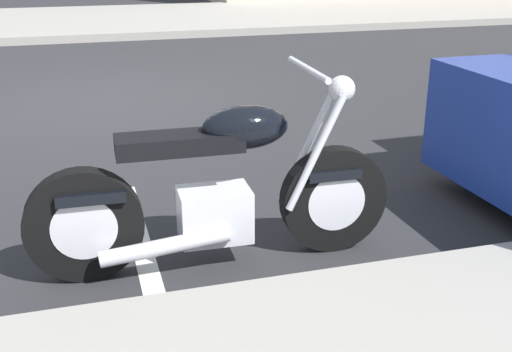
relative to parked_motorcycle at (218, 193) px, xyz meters
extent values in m
plane|color=#28282B|center=(-0.41, 4.06, -0.43)|extent=(260.00, 260.00, 0.00)
cube|color=silver|center=(-0.41, 0.22, -0.42)|extent=(0.12, 2.20, 0.01)
cylinder|color=black|center=(0.69, -0.02, -0.11)|extent=(0.64, 0.13, 0.64)
cylinder|color=silver|center=(0.69, -0.02, -0.11)|extent=(0.35, 0.13, 0.35)
cylinder|color=black|center=(-0.73, 0.02, -0.11)|extent=(0.64, 0.13, 0.64)
cylinder|color=silver|center=(-0.73, 0.02, -0.11)|extent=(0.35, 0.13, 0.35)
cube|color=silver|center=(-0.02, 0.00, -0.13)|extent=(0.41, 0.27, 0.30)
cube|color=black|center=(-0.20, 0.01, 0.31)|extent=(0.69, 0.24, 0.10)
ellipsoid|color=black|center=(0.16, 0.00, 0.37)|extent=(0.49, 0.25, 0.24)
cube|color=black|center=(-0.68, 0.02, 0.06)|extent=(0.36, 0.19, 0.06)
cube|color=black|center=(0.67, -0.01, 0.06)|extent=(0.32, 0.17, 0.06)
cylinder|color=silver|center=(0.54, 0.06, 0.20)|extent=(0.34, 0.05, 0.65)
cylinder|color=silver|center=(0.54, -0.08, 0.20)|extent=(0.34, 0.05, 0.65)
cylinder|color=silver|center=(0.51, -0.01, 0.67)|extent=(0.05, 0.62, 0.04)
sphere|color=silver|center=(0.71, -0.02, 0.55)|extent=(0.15, 0.15, 0.15)
cylinder|color=silver|center=(-0.33, -0.13, -0.22)|extent=(0.71, 0.11, 0.16)
camera|label=1|loc=(-0.71, -3.20, 1.34)|focal=44.56mm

